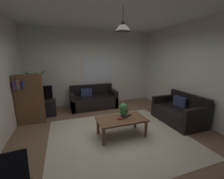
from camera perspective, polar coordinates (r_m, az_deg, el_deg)
The scene contains 17 objects.
floor at distance 3.78m, azimuth 1.56°, elevation -16.85°, with size 4.88×5.08×0.02m, color brown.
rug at distance 3.62m, azimuth 2.75°, elevation -18.12°, with size 3.17×2.80×0.01m, color beige.
wall_back at distance 5.78m, azimuth -7.52°, elevation 8.42°, with size 5.00×0.06×2.87m, color silver.
wall_right at distance 4.79m, azimuth 30.70°, elevation 5.89°, with size 0.06×5.08×2.87m, color silver.
ceiling at distance 3.45m, azimuth 1.90°, elevation 29.97°, with size 4.88×5.08×0.02m, color white.
window_pane at distance 5.80m, azimuth -5.36°, elevation 7.97°, with size 1.09×0.01×0.94m, color white.
couch_under_window at distance 5.47m, azimuth -7.42°, elevation -4.23°, with size 1.65×0.85×0.82m.
couch_right_side at distance 4.66m, azimuth 24.91°, elevation -8.34°, with size 0.85×1.38×0.82m.
coffee_table at distance 3.50m, azimuth 3.76°, elevation -12.35°, with size 1.14×0.64×0.44m.
book_on_table_0 at distance 3.43m, azimuth 3.51°, elevation -11.37°, with size 0.15×0.09×0.03m, color #B22D2D.
remote_on_table_0 at distance 3.63m, azimuth 6.77°, elevation -10.12°, with size 0.05×0.16×0.02m, color black.
potted_plant_on_table at distance 3.44m, azimuth 4.72°, elevation -8.18°, with size 0.22×0.21×0.36m.
tv_stand at distance 5.17m, azimuth -26.31°, elevation -6.75°, with size 0.90×0.44×0.50m, color black.
tv at distance 5.02m, azimuth -26.89°, elevation -1.45°, with size 0.77×0.16×0.48m.
potted_palm_corner at distance 5.57m, azimuth -27.78°, elevation -0.82°, with size 0.81×0.89×1.47m.
bookshelf_corner at distance 4.61m, azimuth -29.84°, elevation -3.34°, with size 0.70×0.31×1.40m.
pendant_lamp at distance 3.23m, azimuth 4.35°, elevation 23.85°, with size 0.32×0.32×0.49m.
Camera 1 is at (-1.18, -3.07, 1.85)m, focal length 23.08 mm.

